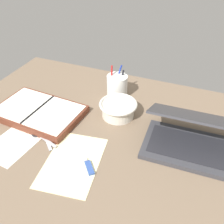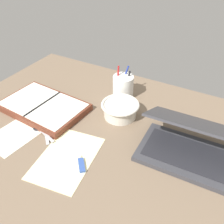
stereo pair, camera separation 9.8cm
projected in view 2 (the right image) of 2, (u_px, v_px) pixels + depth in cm
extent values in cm
cube|color=#75604C|center=(107.00, 139.00, 97.82)|extent=(140.00, 100.00, 2.00)
cube|color=#38383D|center=(188.00, 156.00, 87.94)|extent=(35.48, 22.07, 1.80)
cube|color=#232328|center=(189.00, 154.00, 87.33)|extent=(31.11, 16.08, 0.24)
cube|color=#38383D|center=(198.00, 124.00, 85.88)|extent=(35.42, 20.33, 9.84)
cube|color=silver|center=(198.00, 125.00, 85.70)|extent=(32.57, 18.14, 8.50)
cylinder|color=silver|center=(120.00, 110.00, 105.96)|extent=(13.80, 13.80, 5.92)
torus|color=silver|center=(120.00, 105.00, 104.17)|extent=(16.23, 16.23, 1.30)
cylinder|color=white|center=(123.00, 87.00, 116.81)|extent=(9.65, 9.65, 10.61)
cylinder|color=black|center=(128.00, 82.00, 116.91)|extent=(3.03, 1.92, 12.17)
cylinder|color=#233899|center=(124.00, 79.00, 117.26)|extent=(4.38, 2.16, 13.77)
cylinder|color=#B21E1E|center=(118.00, 81.00, 115.61)|extent=(1.71, 3.97, 14.00)
cube|color=brown|center=(44.00, 107.00, 110.64)|extent=(38.20, 26.13, 2.82)
cube|color=silver|center=(29.00, 98.00, 113.55)|extent=(18.45, 22.72, 0.30)
cube|color=silver|center=(58.00, 110.00, 105.84)|extent=(18.45, 22.72, 0.30)
cube|color=black|center=(43.00, 104.00, 109.61)|extent=(2.25, 21.63, 0.30)
cube|color=#B7B7BC|center=(46.00, 135.00, 97.06)|extent=(10.37, 4.44, 0.30)
cube|color=#B7B7BC|center=(46.00, 136.00, 97.24)|extent=(8.60, 7.96, 0.30)
torus|color=#232328|center=(38.00, 128.00, 101.08)|extent=(3.90, 3.90, 0.70)
torus|color=#232328|center=(44.00, 125.00, 102.18)|extent=(3.90, 3.90, 0.70)
cube|color=#F4EFB2|center=(67.00, 158.00, 88.43)|extent=(22.15, 29.57, 0.16)
cube|color=silver|center=(19.00, 132.00, 99.22)|extent=(17.84, 25.57, 0.16)
cube|color=#33519E|center=(80.00, 165.00, 85.26)|extent=(5.47, 5.82, 1.00)
cube|color=silver|center=(79.00, 157.00, 88.07)|extent=(1.69, 1.69, 0.60)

